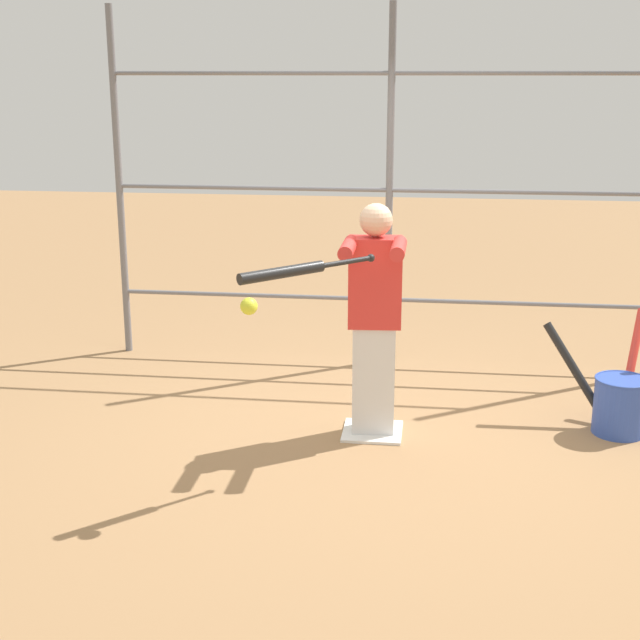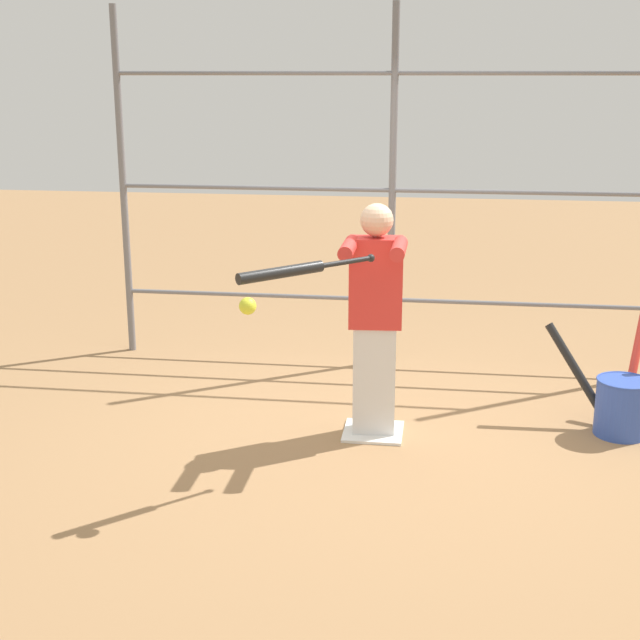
{
  "view_description": "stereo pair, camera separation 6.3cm",
  "coord_description": "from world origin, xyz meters",
  "px_view_note": "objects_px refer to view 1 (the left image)",
  "views": [
    {
      "loc": [
        -0.37,
        5.65,
        2.37
      ],
      "look_at": [
        0.31,
        0.43,
        0.91
      ],
      "focal_mm": 50.0,
      "sensor_mm": 36.0,
      "label": 1
    },
    {
      "loc": [
        -0.43,
        5.64,
        2.37
      ],
      "look_at": [
        0.31,
        0.43,
        0.91
      ],
      "focal_mm": 50.0,
      "sensor_mm": 36.0,
      "label": 2
    }
  ],
  "objects_px": {
    "bat_bucket": "(620,399)",
    "softball_in_flight": "(249,306)",
    "batter": "(374,313)",
    "baseball_bat_swinging": "(293,271)"
  },
  "relations": [
    {
      "from": "batter",
      "to": "softball_in_flight",
      "type": "relative_size",
      "value": 16.37
    },
    {
      "from": "softball_in_flight",
      "to": "baseball_bat_swinging",
      "type": "bearing_deg",
      "value": -128.47
    },
    {
      "from": "softball_in_flight",
      "to": "bat_bucket",
      "type": "height_order",
      "value": "softball_in_flight"
    },
    {
      "from": "softball_in_flight",
      "to": "batter",
      "type": "bearing_deg",
      "value": -120.22
    },
    {
      "from": "baseball_bat_swinging",
      "to": "bat_bucket",
      "type": "height_order",
      "value": "baseball_bat_swinging"
    },
    {
      "from": "batter",
      "to": "bat_bucket",
      "type": "height_order",
      "value": "batter"
    },
    {
      "from": "baseball_bat_swinging",
      "to": "softball_in_flight",
      "type": "distance_m",
      "value": 0.36
    },
    {
      "from": "softball_in_flight",
      "to": "bat_bucket",
      "type": "distance_m",
      "value": 2.78
    },
    {
      "from": "bat_bucket",
      "to": "softball_in_flight",
      "type": "bearing_deg",
      "value": 29.98
    },
    {
      "from": "baseball_bat_swinging",
      "to": "softball_in_flight",
      "type": "relative_size",
      "value": 7.41
    }
  ]
}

